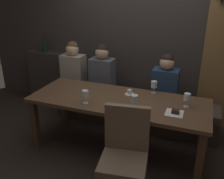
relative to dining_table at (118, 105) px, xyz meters
The scene contains 16 objects.
ground 0.65m from the dining_table, ahead, with size 9.00×9.00×0.00m, color black.
back_wall_tiled 1.49m from the dining_table, 90.00° to the left, with size 6.00×0.12×3.00m, color #383330.
back_counter 1.87m from the dining_table, 146.14° to the left, with size 1.10×0.28×0.95m, color #2F2B29.
dining_table is the anchor object (origin of this frame).
banquette_bench 0.82m from the dining_table, 90.00° to the left, with size 2.50×0.44×0.45m.
chair_near_side 0.80m from the dining_table, 65.50° to the right, with size 0.50×0.50×0.98m.
diner_redhead 1.23m from the dining_table, 145.72° to the left, with size 0.36×0.24×0.81m.
diner_bearded 0.86m from the dining_table, 126.57° to the left, with size 0.36×0.24×0.80m.
diner_far_end 0.86m from the dining_table, 57.07° to the left, with size 0.36×0.24×0.73m.
wine_bottle_dark_red 2.06m from the dining_table, 149.93° to the left, with size 0.08×0.08×0.33m.
wine_glass_center_front 0.46m from the dining_table, 141.16° to the right, with size 0.08×0.08×0.16m.
wine_glass_near_right 0.38m from the dining_table, 35.45° to the right, with size 0.08×0.08×0.16m.
wine_glass_near_left 0.84m from the dining_table, ahead, with size 0.08×0.08×0.16m.
wine_glass_end_left 0.54m from the dining_table, 42.51° to the left, with size 0.08×0.08×0.16m.
espresso_cup 0.23m from the dining_table, 64.17° to the left, with size 0.12×0.12×0.06m.
dessert_plate 0.73m from the dining_table, 11.88° to the right, with size 0.19×0.19×0.05m.
Camera 1 is at (0.92, -2.62, 2.00)m, focal length 39.48 mm.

